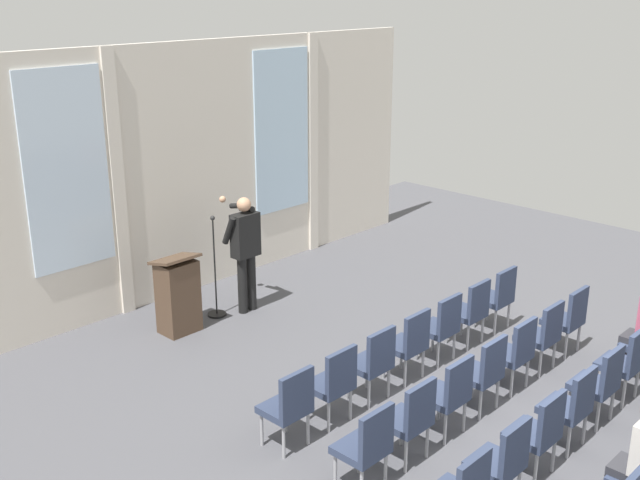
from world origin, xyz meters
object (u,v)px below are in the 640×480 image
(chair_r1_c2, at_px, (449,392))
(mic_stand, at_px, (216,294))
(chair_r1_c1, at_px, (411,416))
(chair_r1_c6, at_px, (568,316))
(chair_r1_c5, at_px, (543,332))
(chair_r0_c2, at_px, (373,360))
(chair_r0_c3, at_px, (409,341))
(chair_r1_c3, at_px, (484,370))
(chair_r2_c5, at_px, (626,360))
(chair_r1_c0, at_px, (367,444))
(chair_r0_c0, at_px, (290,404))
(chair_r0_c1, at_px, (334,380))
(chair_r2_c3, at_px, (572,403))
(chair_r2_c2, at_px, (539,429))
(chair_r0_c4, at_px, (442,324))
(chair_r2_c1, at_px, (503,459))
(chair_r2_c4, at_px, (600,380))
(speaker, at_px, (245,246))
(lectern, at_px, (178,295))
(chair_r0_c6, at_px, (498,295))
(chair_r0_c5, at_px, (471,309))
(chair_r1_c4, at_px, (515,350))

(chair_r1_c2, bearing_deg, mic_stand, 86.32)
(chair_r1_c1, relative_size, chair_r1_c6, 1.00)
(chair_r1_c5, bearing_deg, chair_r0_c2, 152.48)
(chair_r0_c3, bearing_deg, chair_r1_c3, -90.00)
(chair_r1_c2, xyz_separation_m, chair_r2_c5, (2.05, -1.07, 0.00))
(mic_stand, distance_m, chair_r1_c0, 4.65)
(chair_r0_c0, height_order, chair_r0_c1, same)
(mic_stand, relative_size, chair_r2_c3, 1.65)
(chair_r2_c2, bearing_deg, chair_r1_c2, 90.00)
(chair_r1_c5, bearing_deg, chair_r0_c4, 122.61)
(chair_r2_c1, bearing_deg, chair_r2_c2, 0.00)
(chair_r0_c0, height_order, chair_r1_c3, same)
(chair_r2_c2, bearing_deg, chair_r2_c4, 0.00)
(chair_r2_c1, bearing_deg, mic_stand, 79.90)
(chair_r0_c0, bearing_deg, chair_r0_c1, 0.00)
(chair_r0_c0, height_order, chair_r1_c2, same)
(chair_r1_c3, bearing_deg, speaker, 89.63)
(chair_r0_c2, distance_m, chair_r1_c5, 2.32)
(chair_r2_c1, bearing_deg, lectern, 87.33)
(chair_r0_c6, xyz_separation_m, chair_r1_c6, (0.00, -1.07, 0.00))
(chair_r0_c3, xyz_separation_m, chair_r0_c4, (0.68, 0.00, 0.00))
(lectern, height_order, chair_r0_c5, lectern)
(mic_stand, height_order, chair_r0_c5, mic_stand)
(chair_r1_c5, bearing_deg, chair_r0_c0, 162.64)
(chair_r0_c0, height_order, chair_r1_c6, same)
(speaker, xyz_separation_m, chair_r2_c1, (-1.40, -5.23, -0.50))
(chair_r0_c1, relative_size, chair_r1_c1, 1.00)
(chair_r1_c0, bearing_deg, lectern, 77.72)
(chair_r1_c5, xyz_separation_m, chair_r2_c3, (-1.37, -1.07, 0.00))
(chair_r1_c0, height_order, chair_r1_c6, same)
(chair_r0_c4, bearing_deg, chair_r1_c3, -122.61)
(lectern, xyz_separation_m, chair_r0_c0, (-0.93, -3.22, -0.02))
(chair_r0_c0, bearing_deg, chair_r2_c1, -72.26)
(chair_r0_c3, height_order, chair_r2_c1, same)
(chair_r2_c5, bearing_deg, speaker, 104.39)
(chair_r0_c2, distance_m, chair_r1_c2, 1.07)
(chair_r0_c0, xyz_separation_m, chair_r1_c2, (1.37, -1.07, 0.00))
(chair_r0_c0, relative_size, chair_r1_c4, 1.00)
(chair_r0_c1, bearing_deg, lectern, 85.57)
(mic_stand, distance_m, chair_r0_c5, 3.73)
(chair_r1_c5, height_order, chair_r2_c3, same)
(chair_r0_c1, xyz_separation_m, chair_r1_c5, (2.74, -1.07, 0.00))
(chair_r2_c4, bearing_deg, chair_r0_c0, 141.99)
(chair_r0_c2, bearing_deg, chair_r0_c0, 180.00)
(chair_r1_c3, bearing_deg, chair_r1_c6, 0.00)
(chair_r0_c5, relative_size, chair_r1_c4, 1.00)
(chair_r1_c3, height_order, chair_r2_c4, same)
(chair_r1_c4, xyz_separation_m, chair_r2_c3, (-0.68, -1.07, 0.00))
(mic_stand, xyz_separation_m, chair_r1_c5, (1.77, -4.34, 0.20))
(mic_stand, distance_m, chair_r0_c2, 3.29)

